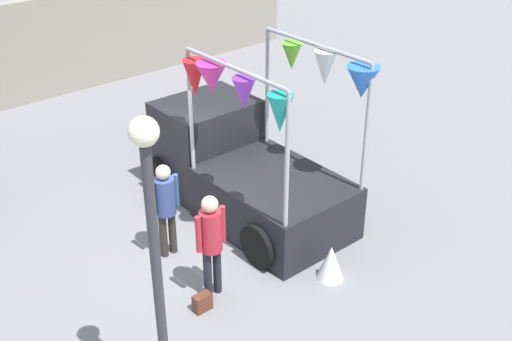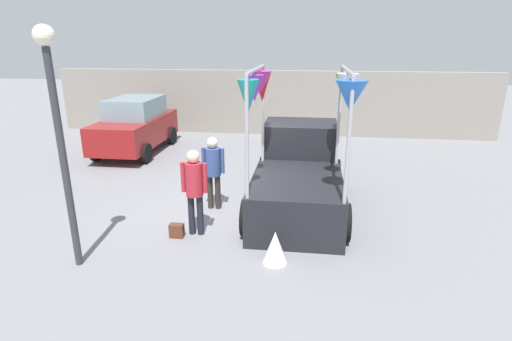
% 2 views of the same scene
% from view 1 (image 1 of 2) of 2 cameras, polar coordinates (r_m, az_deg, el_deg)
% --- Properties ---
extents(ground_plane, '(60.00, 60.00, 0.00)m').
position_cam_1_polar(ground_plane, '(11.30, -5.64, -6.49)').
color(ground_plane, slate).
extents(vendor_truck, '(2.29, 4.06, 3.25)m').
position_cam_1_polar(vendor_truck, '(11.91, -1.56, 0.69)').
color(vendor_truck, black).
rests_on(vendor_truck, ground).
extents(person_customer, '(0.53, 0.34, 1.76)m').
position_cam_1_polar(person_customer, '(9.56, -4.02, -5.88)').
color(person_customer, black).
rests_on(person_customer, ground).
extents(person_vendor, '(0.53, 0.34, 1.70)m').
position_cam_1_polar(person_vendor, '(10.55, -8.06, -2.77)').
color(person_vendor, '#2D2823').
rests_on(person_vendor, ground).
extents(handbag, '(0.28, 0.16, 0.28)m').
position_cam_1_polar(handbag, '(9.84, -4.79, -11.60)').
color(handbag, '#592D1E').
rests_on(handbag, ground).
extents(street_lamp, '(0.32, 0.32, 3.98)m').
position_cam_1_polar(street_lamp, '(6.96, -9.12, -5.75)').
color(street_lamp, '#333338').
rests_on(street_lamp, ground).
extents(brick_boundary_wall, '(18.00, 0.36, 2.60)m').
position_cam_1_polar(brick_boundary_wall, '(17.37, -21.56, 9.36)').
color(brick_boundary_wall, gray).
rests_on(brick_boundary_wall, ground).
extents(folded_kite_bundle_white, '(0.57, 0.57, 0.60)m').
position_cam_1_polar(folded_kite_bundle_white, '(10.38, 6.67, -8.11)').
color(folded_kite_bundle_white, white).
rests_on(folded_kite_bundle_white, ground).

